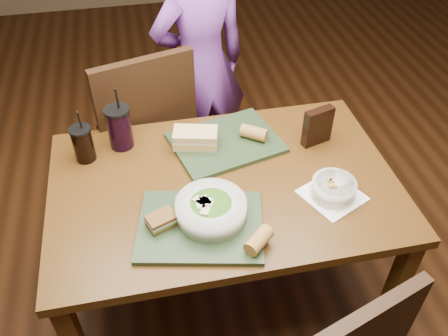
% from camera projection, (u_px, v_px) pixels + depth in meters
% --- Properties ---
extents(ground, '(6.00, 6.00, 0.00)m').
position_uv_depth(ground, '(224.00, 294.00, 2.29)').
color(ground, '#381C0B').
rests_on(ground, ground).
extents(dining_table, '(1.30, 0.85, 0.75)m').
position_uv_depth(dining_table, '(224.00, 199.00, 1.85)').
color(dining_table, '#492B0E').
rests_on(dining_table, ground).
extents(chair_far, '(0.55, 0.56, 1.03)m').
position_uv_depth(chair_far, '(150.00, 133.00, 2.30)').
color(chair_far, black).
rests_on(chair_far, ground).
extents(diner, '(0.58, 0.45, 1.43)m').
position_uv_depth(diner, '(201.00, 66.00, 2.49)').
color(diner, '#733694').
rests_on(diner, ground).
extents(tray_near, '(0.48, 0.40, 0.02)m').
position_uv_depth(tray_near, '(200.00, 226.00, 1.61)').
color(tray_near, '#22321C').
rests_on(tray_near, dining_table).
extents(tray_far, '(0.48, 0.41, 0.02)m').
position_uv_depth(tray_far, '(226.00, 142.00, 1.95)').
color(tray_far, '#22321C').
rests_on(tray_far, dining_table).
extents(salad_bowl, '(0.24, 0.24, 0.08)m').
position_uv_depth(salad_bowl, '(211.00, 209.00, 1.60)').
color(salad_bowl, silver).
rests_on(salad_bowl, tray_near).
extents(soup_bowl, '(0.26, 0.26, 0.08)m').
position_uv_depth(soup_bowl, '(333.00, 188.00, 1.71)').
color(soup_bowl, white).
rests_on(soup_bowl, dining_table).
extents(sandwich_near, '(0.11, 0.10, 0.05)m').
position_uv_depth(sandwich_near, '(162.00, 221.00, 1.59)').
color(sandwich_near, '#593819').
rests_on(sandwich_near, tray_near).
extents(sandwich_far, '(0.19, 0.13, 0.07)m').
position_uv_depth(sandwich_far, '(195.00, 138.00, 1.90)').
color(sandwich_far, tan).
rests_on(sandwich_far, tray_far).
extents(baguette_near, '(0.11, 0.11, 0.05)m').
position_uv_depth(baguette_near, '(259.00, 240.00, 1.52)').
color(baguette_near, '#AD7533').
rests_on(baguette_near, tray_near).
extents(baguette_far, '(0.12, 0.11, 0.05)m').
position_uv_depth(baguette_far, '(254.00, 133.00, 1.94)').
color(baguette_far, '#AD7533').
rests_on(baguette_far, tray_far).
extents(cup_cola, '(0.08, 0.08, 0.23)m').
position_uv_depth(cup_cola, '(83.00, 144.00, 1.84)').
color(cup_cola, black).
rests_on(cup_cola, dining_table).
extents(cup_berry, '(0.10, 0.10, 0.28)m').
position_uv_depth(cup_berry, '(119.00, 127.00, 1.89)').
color(cup_berry, black).
rests_on(cup_berry, dining_table).
extents(chip_bag, '(0.13, 0.07, 0.16)m').
position_uv_depth(chip_bag, '(318.00, 126.00, 1.91)').
color(chip_bag, black).
rests_on(chip_bag, dining_table).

